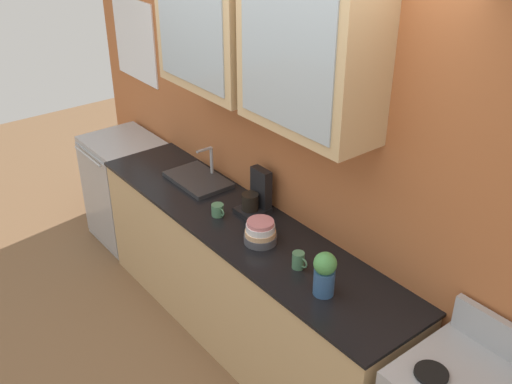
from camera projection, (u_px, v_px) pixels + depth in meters
name	position (u px, v px, depth m)	size (l,w,h in m)	color
ground_plane	(243.00, 335.00, 4.22)	(10.00, 10.00, 0.00)	brown
back_wall_unit	(278.00, 114.00, 3.61)	(4.65, 0.44, 2.86)	#B76638
counter	(242.00, 282.00, 3.99)	(2.67, 0.60, 0.93)	tan
sink_faucet	(198.00, 179.00, 4.25)	(0.48, 0.31, 0.24)	#2D2D30
bowl_stack	(260.00, 232.00, 3.54)	(0.20, 0.20, 0.15)	#4C4C54
vase	(325.00, 273.00, 3.09)	(0.12, 0.12, 0.25)	#33598C
cup_near_sink	(218.00, 210.00, 3.82)	(0.11, 0.08, 0.08)	#4C7F59
cup_near_bowls	(299.00, 260.00, 3.33)	(0.11, 0.07, 0.10)	#4C7F59
dishwasher	(126.00, 190.00, 5.11)	(0.61, 0.58, 0.93)	#ADAFB5
coffee_maker	(256.00, 196.00, 3.85)	(0.17, 0.20, 0.29)	black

